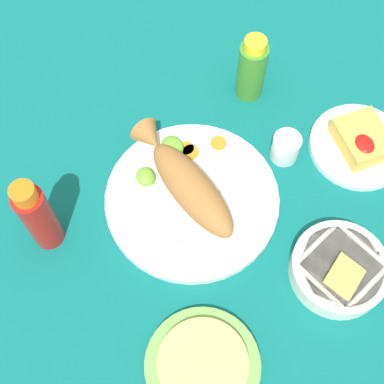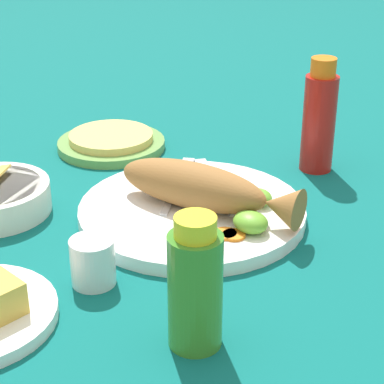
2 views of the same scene
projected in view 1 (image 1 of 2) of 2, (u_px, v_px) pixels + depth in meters
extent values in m
plane|color=#0C605B|center=(192.00, 202.00, 0.94)|extent=(4.00, 4.00, 0.00)
cylinder|color=white|center=(192.00, 199.00, 0.93)|extent=(0.30, 0.30, 0.02)
ellipsoid|color=#996633|center=(192.00, 189.00, 0.89)|extent=(0.22, 0.12, 0.06)
cone|color=#996633|center=(150.00, 138.00, 0.94)|extent=(0.06, 0.06, 0.05)
cube|color=silver|center=(199.00, 216.00, 0.90)|extent=(0.07, 0.10, 0.00)
cube|color=silver|center=(167.00, 258.00, 0.87)|extent=(0.05, 0.07, 0.00)
cube|color=silver|center=(164.00, 200.00, 0.92)|extent=(0.10, 0.07, 0.00)
cube|color=silver|center=(151.00, 249.00, 0.88)|extent=(0.07, 0.05, 0.00)
cylinder|color=orange|center=(218.00, 143.00, 0.97)|extent=(0.03, 0.03, 0.00)
cylinder|color=orange|center=(191.00, 152.00, 0.96)|extent=(0.03, 0.03, 0.00)
cylinder|color=orange|center=(186.00, 148.00, 0.96)|extent=(0.03, 0.03, 0.00)
ellipsoid|color=#6BB233|center=(172.00, 147.00, 0.95)|extent=(0.05, 0.04, 0.03)
ellipsoid|color=#6BB233|center=(145.00, 177.00, 0.93)|extent=(0.04, 0.03, 0.02)
cylinder|color=#B21914|center=(39.00, 219.00, 0.84)|extent=(0.05, 0.05, 0.15)
cylinder|color=orange|center=(24.00, 194.00, 0.77)|extent=(0.04, 0.04, 0.03)
cylinder|color=#3D8428|center=(251.00, 71.00, 0.99)|extent=(0.05, 0.05, 0.12)
cylinder|color=yellow|center=(255.00, 45.00, 0.93)|extent=(0.04, 0.04, 0.02)
cylinder|color=silver|center=(285.00, 148.00, 0.96)|extent=(0.05, 0.05, 0.05)
cylinder|color=white|center=(284.00, 152.00, 0.97)|extent=(0.04, 0.04, 0.02)
cylinder|color=white|center=(358.00, 146.00, 0.98)|extent=(0.18, 0.18, 0.01)
cube|color=gold|center=(362.00, 139.00, 0.96)|extent=(0.10, 0.08, 0.04)
ellipsoid|color=#AD140F|center=(365.00, 144.00, 0.93)|extent=(0.04, 0.03, 0.01)
cylinder|color=white|center=(338.00, 269.00, 0.86)|extent=(0.16, 0.16, 0.04)
cylinder|color=olive|center=(340.00, 267.00, 0.85)|extent=(0.13, 0.13, 0.01)
cube|color=gold|center=(350.00, 281.00, 0.83)|extent=(0.09, 0.09, 0.02)
cylinder|color=#6B9E4C|center=(203.00, 365.00, 0.81)|extent=(0.18, 0.18, 0.01)
cylinder|color=#E0C666|center=(203.00, 364.00, 0.80)|extent=(0.14, 0.14, 0.01)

